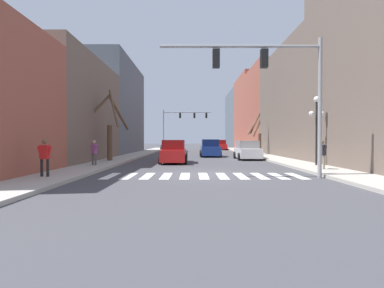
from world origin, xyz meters
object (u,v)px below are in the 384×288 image
Objects in this scene: traffic_signal_near at (273,76)px; car_driving_toward_lane at (247,151)px; pedestrian_near_right_corner at (321,152)px; car_parked_left_near at (167,146)px; street_tree_right_far at (257,136)px; street_lamp_right_corner at (316,116)px; car_parked_right_far at (220,145)px; traffic_signal_far at (180,120)px; street_tree_left_mid at (109,128)px; pedestrian_waiting_at_curb at (94,150)px; car_parked_right_mid at (210,149)px; car_parked_left_mid at (173,152)px; pedestrian_on_right_sidewalk at (44,154)px.

traffic_signal_near is 1.73× the size of car_driving_toward_lane.
traffic_signal_near is 5.59m from pedestrian_near_right_corner.
car_parked_left_near is 0.93× the size of street_tree_right_far.
street_lamp_right_corner is at bearing -87.78° from street_tree_right_far.
car_parked_right_far is at bearing -62.41° from car_parked_left_near.
traffic_signal_far is (-5.52, 35.78, 0.34)m from traffic_signal_near.
street_tree_right_far is 16.87m from street_tree_left_mid.
car_parked_left_near is 1.00× the size of car_driving_toward_lane.
car_driving_toward_lane is at bearing 179.96° from car_parked_right_far.
car_driving_toward_lane reaches higher than car_parked_left_near.
street_lamp_right_corner is 14.14m from pedestrian_waiting_at_curb.
street_lamp_right_corner is 3.38m from pedestrian_near_right_corner.
traffic_signal_near reaches higher than car_driving_toward_lane.
street_tree_right_far is (5.40, 2.05, 1.35)m from car_parked_right_mid.
traffic_signal_near is 6.76m from street_lamp_right_corner.
car_parked_left_mid is at bearing 119.62° from traffic_signal_near.
traffic_signal_far reaches higher than street_tree_left_mid.
street_tree_left_mid is at bearing 133.16° from car_parked_right_mid.
car_parked_right_mid reaches higher than car_parked_right_far.
pedestrian_on_right_sidewalk reaches higher than car_parked_right_far.
traffic_signal_far is 19.31m from car_parked_right_mid.
street_tree_left_mid is (-11.35, -3.36, 1.92)m from car_driving_toward_lane.
street_lamp_right_corner is at bearing -153.91° from car_parked_right_mid.
traffic_signal_near reaches higher than pedestrian_near_right_corner.
street_tree_left_mid reaches higher than street_lamp_right_corner.
pedestrian_on_right_sidewalk is (-10.11, -0.65, -3.56)m from traffic_signal_near.
traffic_signal_far is at bearing 109.27° from car_parked_right_far.
pedestrian_waiting_at_curb is (-8.03, -12.17, 0.26)m from car_parked_right_mid.
street_lamp_right_corner reaches higher than pedestrian_on_right_sidewalk.
car_parked_left_near is at bearing 83.79° from street_tree_left_mid.
pedestrian_waiting_at_curb is (-9.85, 5.12, -3.58)m from traffic_signal_near.
car_parked_left_mid is 7.44m from car_driving_toward_lane.
traffic_signal_near is 1.61× the size of street_tree_right_far.
pedestrian_waiting_at_curb is at bearing -133.34° from street_tree_right_far.
car_driving_toward_lane is 17.65m from pedestrian_on_right_sidewalk.
car_parked_right_far is at bearing 94.99° from street_lamp_right_corner.
car_parked_right_mid is at bearing 43.16° from street_tree_left_mid.
car_parked_left_mid is at bearing 157.76° from street_lamp_right_corner.
car_parked_right_mid is 2.76× the size of pedestrian_waiting_at_curb.
street_lamp_right_corner is (4.13, 5.15, -1.46)m from traffic_signal_near.
car_parked_left_mid is 1.00× the size of street_tree_right_far.
street_tree_right_far is (-0.55, 14.20, -1.04)m from street_lamp_right_corner.
car_parked_left_mid is 0.83× the size of street_tree_left_mid.
pedestrian_on_right_sidewalk is (-5.05, -9.55, 0.30)m from car_parked_left_mid.
car_parked_right_mid reaches higher than pedestrian_on_right_sidewalk.
pedestrian_waiting_at_curb is 4.68m from street_tree_left_mid.
street_tree_right_far is at bearing -21.24° from pedestrian_near_right_corner.
pedestrian_near_right_corner is 16.75m from street_tree_right_far.
car_parked_right_mid is at bearing -78.70° from traffic_signal_far.
car_parked_left_mid is 6.11m from pedestrian_waiting_at_curb.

